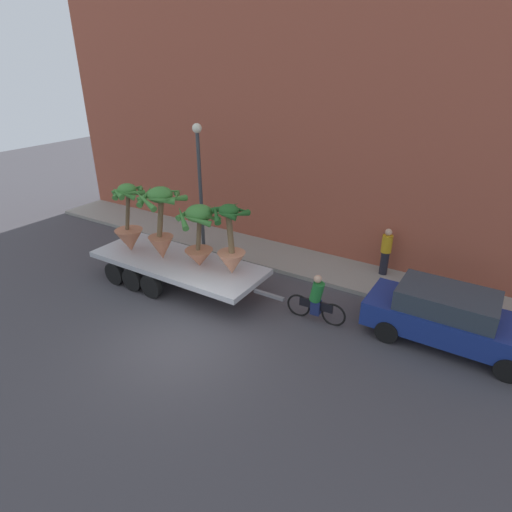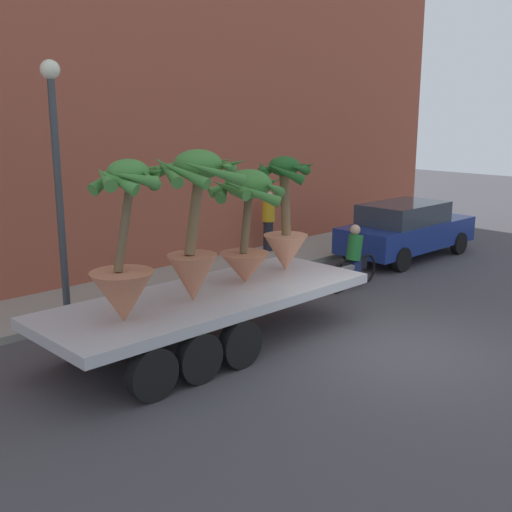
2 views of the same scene
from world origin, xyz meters
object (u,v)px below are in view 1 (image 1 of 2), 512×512
object	(u,v)px
parked_car	(450,317)
street_lamp	(199,171)
potted_palm_extra	(161,221)
potted_palm_front	(231,245)
potted_palm_middle	(129,224)
pedestrian_near_gate	(386,251)
cyclist	(316,301)
potted_palm_rear	(199,234)
flatbed_trailer	(172,264)

from	to	relation	value
parked_car	street_lamp	world-z (taller)	street_lamp
potted_palm_extra	street_lamp	xyz separation A→B (m)	(-0.81, 3.07, 0.89)
potted_palm_front	potted_palm_middle	bearing A→B (deg)	-173.78
pedestrian_near_gate	street_lamp	size ratio (longest dim) A/B	0.35
cyclist	potted_palm_rear	bearing A→B (deg)	-173.15
pedestrian_near_gate	street_lamp	distance (m)	7.45
potted_palm_front	pedestrian_near_gate	distance (m)	5.59
parked_car	cyclist	bearing A→B (deg)	-166.31
potted_palm_rear	potted_palm_front	world-z (taller)	potted_palm_front
flatbed_trailer	street_lamp	distance (m)	3.93
potted_palm_rear	pedestrian_near_gate	world-z (taller)	potted_palm_rear
potted_palm_front	cyclist	size ratio (longest dim) A/B	1.23
parked_car	street_lamp	distance (m)	9.99
potted_palm_middle	street_lamp	xyz separation A→B (m)	(0.62, 3.15, 1.26)
potted_palm_middle	pedestrian_near_gate	size ratio (longest dim) A/B	1.42
potted_palm_middle	parked_car	distance (m)	10.39
potted_palm_extra	cyclist	xyz separation A→B (m)	(5.26, 0.70, -1.67)
potted_palm_extra	pedestrian_near_gate	distance (m)	7.72
potted_palm_rear	parked_car	xyz separation A→B (m)	(7.41, 1.32, -1.29)
flatbed_trailer	pedestrian_near_gate	world-z (taller)	pedestrian_near_gate
flatbed_trailer	street_lamp	bearing A→B (deg)	108.14
potted_palm_middle	potted_palm_front	xyz separation A→B (m)	(3.92, 0.43, -0.03)
potted_palm_extra	potted_palm_rear	bearing A→B (deg)	9.84
cyclist	street_lamp	world-z (taller)	street_lamp
potted_palm_middle	potted_palm_front	distance (m)	3.94
flatbed_trailer	cyclist	size ratio (longest dim) A/B	3.87
cyclist	potted_palm_middle	bearing A→B (deg)	-173.26
parked_car	pedestrian_near_gate	world-z (taller)	pedestrian_near_gate
street_lamp	potted_palm_middle	bearing A→B (deg)	-101.04
potted_palm_middle	pedestrian_near_gate	bearing A→B (deg)	30.80
potted_palm_front	potted_palm_extra	distance (m)	2.55
flatbed_trailer	cyclist	world-z (taller)	cyclist
potted_palm_middle	cyclist	bearing A→B (deg)	6.74
cyclist	parked_car	bearing A→B (deg)	13.69
potted_palm_extra	cyclist	bearing A→B (deg)	7.63
flatbed_trailer	potted_palm_middle	size ratio (longest dim) A/B	2.93
potted_palm_front	parked_car	distance (m)	6.49
flatbed_trailer	parked_car	world-z (taller)	parked_car
potted_palm_middle	street_lamp	distance (m)	3.45
cyclist	street_lamp	size ratio (longest dim) A/B	0.38
potted_palm_rear	potted_palm_middle	world-z (taller)	potted_palm_middle
potted_palm_rear	street_lamp	world-z (taller)	street_lamp
potted_palm_rear	cyclist	xyz separation A→B (m)	(3.90, 0.47, -1.45)
flatbed_trailer	cyclist	bearing A→B (deg)	6.04
cyclist	potted_palm_front	bearing A→B (deg)	-172.52
potted_palm_middle	potted_palm_extra	world-z (taller)	potted_palm_extra
parked_car	potted_palm_front	bearing A→B (deg)	-169.02
street_lamp	flatbed_trailer	bearing A→B (deg)	-71.86
potted_palm_rear	pedestrian_near_gate	bearing A→B (deg)	41.15
potted_palm_rear	potted_palm_extra	world-z (taller)	potted_palm_extra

